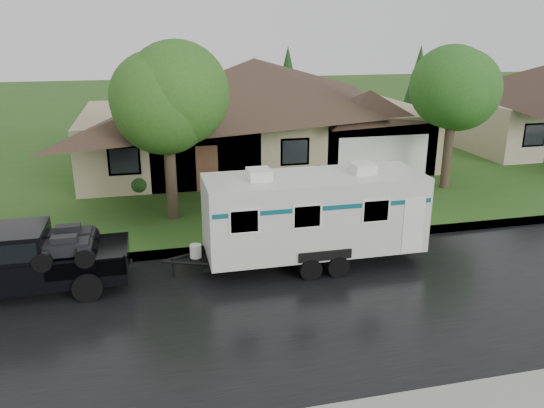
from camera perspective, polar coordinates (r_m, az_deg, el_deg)
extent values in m
plane|color=#2C531A|center=(16.52, 1.16, -7.58)|extent=(140.00, 140.00, 0.00)
cube|color=black|center=(14.81, 3.12, -10.84)|extent=(140.00, 8.00, 0.01)
cube|color=gray|center=(18.49, -0.58, -4.40)|extent=(140.00, 0.50, 0.15)
cube|color=#2C531A|center=(30.47, -5.91, 4.66)|extent=(140.00, 26.00, 0.15)
cube|color=tan|center=(29.49, -1.86, 7.42)|extent=(18.00, 10.00, 3.00)
pyramid|color=#36291D|center=(29.00, -1.95, 15.40)|extent=(19.44, 10.80, 2.60)
cube|color=tan|center=(28.31, 10.23, 6.37)|extent=(5.76, 4.00, 2.70)
cylinder|color=#382B1E|center=(20.80, -10.78, 2.29)|extent=(0.43, 0.43, 2.88)
sphere|color=#396F24|center=(20.18, -11.32, 10.91)|extent=(3.97, 3.97, 3.97)
cylinder|color=#382B1E|center=(25.81, 18.29, 4.65)|extent=(0.42, 0.42, 2.76)
sphere|color=#327125|center=(25.31, 18.98, 11.30)|extent=(3.81, 3.81, 3.81)
sphere|color=#143814|center=(24.59, -14.13, 2.26)|extent=(1.00, 1.00, 1.00)
sphere|color=#143814|center=(24.85, -4.42, 2.94)|extent=(1.00, 1.00, 1.00)
sphere|color=#143814|center=(25.80, 4.85, 3.50)|extent=(1.00, 1.00, 1.00)
sphere|color=#143814|center=(27.37, 13.26, 3.94)|extent=(1.00, 1.00, 1.00)
cube|color=black|center=(16.77, -25.38, -6.21)|extent=(5.85, 1.95, 0.84)
cube|color=black|center=(16.59, -27.04, -3.90)|extent=(2.34, 1.83, 0.88)
cube|color=black|center=(16.57, -27.07, -3.74)|extent=(2.15, 1.87, 0.54)
cube|color=black|center=(16.37, -19.13, -5.23)|extent=(2.15, 1.85, 0.06)
cylinder|color=black|center=(15.73, -19.22, -8.42)|extent=(0.82, 0.31, 0.82)
cylinder|color=black|center=(17.46, -18.67, -5.65)|extent=(0.82, 0.31, 0.82)
cube|color=silver|center=(16.71, 4.53, -0.90)|extent=(6.83, 2.34, 2.39)
cube|color=black|center=(17.20, 4.42, -5.12)|extent=(7.22, 1.17, 0.14)
cube|color=#0C525A|center=(16.55, 4.58, 0.82)|extent=(6.69, 2.36, 0.14)
cube|color=white|center=(15.88, -1.40, 3.22)|extent=(0.68, 0.78, 0.31)
cube|color=white|center=(16.86, 9.72, 3.85)|extent=(0.68, 0.78, 0.31)
cylinder|color=black|center=(16.10, 4.16, -7.01)|extent=(0.68, 0.23, 0.68)
cylinder|color=black|center=(18.12, 1.99, -3.99)|extent=(0.68, 0.23, 0.68)
cylinder|color=black|center=(16.37, 7.11, -6.67)|extent=(0.68, 0.23, 0.68)
cylinder|color=black|center=(18.35, 4.64, -3.74)|extent=(0.68, 0.23, 0.68)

